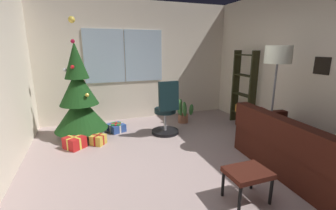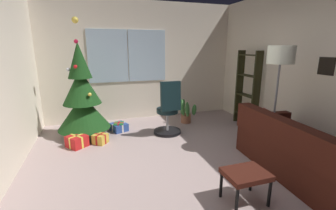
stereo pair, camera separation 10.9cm
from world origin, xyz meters
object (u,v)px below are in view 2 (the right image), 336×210
object	(u,v)px
footstool	(246,176)
gift_box_green	(119,127)
holiday_tree	(82,98)
potted_plant	(186,113)
office_chair	(168,114)
gift_box_gold	(100,139)
gift_box_blue	(119,127)
bookshelf	(247,93)
gift_box_red	(77,141)
couch	(324,160)
floor_lamp	(280,61)

from	to	relation	value
footstool	gift_box_green	world-z (taller)	footstool
holiday_tree	potted_plant	distance (m)	2.31
office_chair	potted_plant	bearing A→B (deg)	41.86
potted_plant	footstool	bearing A→B (deg)	-99.07
gift_box_gold	gift_box_blue	xyz separation A→B (m)	(0.41, 0.57, -0.01)
footstool	bookshelf	size ratio (longest dim) A/B	0.29
gift_box_red	gift_box_gold	bearing A→B (deg)	2.86
gift_box_gold	potted_plant	world-z (taller)	potted_plant
couch	footstool	distance (m)	1.26
holiday_tree	potted_plant	size ratio (longest dim) A/B	3.86
holiday_tree	floor_lamp	bearing A→B (deg)	-30.52
bookshelf	gift_box_red	bearing A→B (deg)	-178.67
potted_plant	office_chair	bearing A→B (deg)	-138.14
gift_box_green	gift_box_gold	bearing A→B (deg)	-126.53
potted_plant	gift_box_gold	bearing A→B (deg)	-162.82
footstool	holiday_tree	size ratio (longest dim) A/B	0.21
couch	floor_lamp	bearing A→B (deg)	90.81
floor_lamp	bookshelf	bearing A→B (deg)	70.99
office_chair	footstool	bearing A→B (deg)	-86.01
gift_box_gold	gift_box_blue	world-z (taller)	gift_box_gold
footstool	gift_box_blue	world-z (taller)	footstool
footstool	gift_box_gold	distance (m)	2.73
potted_plant	floor_lamp	bearing A→B (deg)	-67.20
couch	gift_box_red	size ratio (longest dim) A/B	5.18
holiday_tree	gift_box_blue	distance (m)	0.97
bookshelf	potted_plant	world-z (taller)	bookshelf
gift_box_gold	potted_plant	xyz separation A→B (m)	(1.97, 0.61, 0.16)
couch	gift_box_gold	world-z (taller)	couch
gift_box_red	gift_box_green	distance (m)	0.99
gift_box_blue	floor_lamp	distance (m)	3.32
gift_box_gold	holiday_tree	bearing A→B (deg)	117.65
gift_box_green	bookshelf	xyz separation A→B (m)	(2.82, -0.48, 0.66)
office_chair	bookshelf	world-z (taller)	bookshelf
gift_box_gold	couch	bearing A→B (deg)	-38.47
holiday_tree	gift_box_gold	xyz separation A→B (m)	(0.27, -0.52, -0.68)
footstool	potted_plant	distance (m)	2.90
gift_box_red	potted_plant	xyz separation A→B (m)	(2.38, 0.63, 0.15)
bookshelf	potted_plant	xyz separation A→B (m)	(-1.25, 0.55, -0.50)
couch	gift_box_red	world-z (taller)	couch
office_chair	gift_box_red	bearing A→B (deg)	-177.53
footstool	gift_box_red	xyz separation A→B (m)	(-1.92, 2.24, -0.23)
holiday_tree	potted_plant	world-z (taller)	holiday_tree
potted_plant	gift_box_red	bearing A→B (deg)	-165.15
couch	office_chair	bearing A→B (deg)	122.16
gift_box_blue	office_chair	world-z (taller)	office_chair
gift_box_green	office_chair	bearing A→B (deg)	-27.33
footstool	office_chair	bearing A→B (deg)	93.99
office_chair	potted_plant	size ratio (longest dim) A/B	1.88
floor_lamp	potted_plant	xyz separation A→B (m)	(-0.79, 1.88, -1.29)
gift_box_blue	potted_plant	bearing A→B (deg)	1.43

